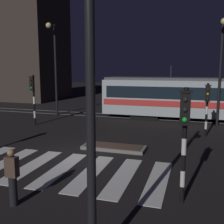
{
  "coord_description": "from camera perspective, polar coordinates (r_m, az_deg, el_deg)",
  "views": [
    {
      "loc": [
        5.1,
        -11.29,
        3.98
      ],
      "look_at": [
        0.24,
        4.01,
        1.4
      ],
      "focal_mm": 44.06,
      "sensor_mm": 36.0,
      "label": 1
    }
  ],
  "objects": [
    {
      "name": "ground_plane",
      "position": [
        13.01,
        -6.45,
        -8.75
      ],
      "size": [
        120.0,
        120.0,
        0.0
      ],
      "primitive_type": "plane",
      "color": "black"
    },
    {
      "name": "rail_near",
      "position": [
        22.02,
        3.94,
        -1.26
      ],
      "size": [
        80.0,
        0.12,
        0.03
      ],
      "primitive_type": "cube",
      "color": "#59595E",
      "rests_on": "ground"
    },
    {
      "name": "rail_far",
      "position": [
        23.4,
        4.77,
        -0.66
      ],
      "size": [
        80.0,
        0.12,
        0.03
      ],
      "primitive_type": "cube",
      "color": "#59595E",
      "rests_on": "ground"
    },
    {
      "name": "crosswalk_zebra",
      "position": [
        11.32,
        -10.64,
        -11.57
      ],
      "size": [
        8.45,
        4.02,
        0.02
      ],
      "color": "silver",
      "rests_on": "ground"
    },
    {
      "name": "traffic_island",
      "position": [
        13.72,
        0.38,
        -7.35
      ],
      "size": [
        3.12,
        1.15,
        0.18
      ],
      "color": "slate",
      "rests_on": "ground"
    },
    {
      "name": "traffic_light_corner_near_right",
      "position": [
        8.1,
        14.82,
        -3.36
      ],
      "size": [
        0.36,
        0.42,
        3.44
      ],
      "color": "black",
      "rests_on": "ground"
    },
    {
      "name": "traffic_light_corner_far_left",
      "position": [
        19.78,
        -16.07,
        3.95
      ],
      "size": [
        0.36,
        0.42,
        3.51
      ],
      "color": "black",
      "rests_on": "ground"
    },
    {
      "name": "traffic_light_corner_far_right",
      "position": [
        16.64,
        19.16,
        2.0
      ],
      "size": [
        0.36,
        0.42,
        3.12
      ],
      "color": "black",
      "rests_on": "ground"
    },
    {
      "name": "street_lamp_near_kerb",
      "position": [
        4.88,
        -5.78,
        16.04
      ],
      "size": [
        0.44,
        1.21,
        7.21
      ],
      "color": "black",
      "rests_on": "ground"
    },
    {
      "name": "street_lamp_trackside_right",
      "position": [
        20.07,
        21.71,
        10.03
      ],
      "size": [
        0.44,
        1.21,
        7.11
      ],
      "color": "black",
      "rests_on": "ground"
    },
    {
      "name": "street_lamp_trackside_left",
      "position": [
        23.57,
        -11.96,
        10.77
      ],
      "size": [
        0.44,
        1.21,
        7.51
      ],
      "color": "black",
      "rests_on": "ground"
    },
    {
      "name": "tram",
      "position": [
        21.88,
        17.8,
        2.83
      ],
      "size": [
        15.06,
        2.58,
        4.15
      ],
      "color": "#B2BCC1",
      "rests_on": "ground"
    },
    {
      "name": "pedestrian_waiting_at_kerb",
      "position": [
        8.63,
        -19.97,
        -12.53
      ],
      "size": [
        0.36,
        0.24,
        1.71
      ],
      "color": "black",
      "rests_on": "ground"
    },
    {
      "name": "building_backdrop",
      "position": [
        37.91,
        -18.46,
        12.95
      ],
      "size": [
        10.32,
        8.0,
        13.61
      ],
      "primitive_type": "cube",
      "color": "#382D28",
      "rests_on": "ground"
    }
  ]
}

